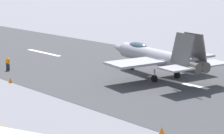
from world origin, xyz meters
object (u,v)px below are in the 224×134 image
Objects in this scene: fighter_jet at (157,56)px; marker_cone_near at (162,130)px; crew_person at (8,63)px; marker_cone_mid at (10,80)px.

fighter_jet reaches higher than marker_cone_near.
crew_person is 6.50m from marker_cone_mid.
marker_cone_near is (-26.81, 3.01, -0.58)m from crew_person.
marker_cone_near is at bearing 173.59° from crew_person.
marker_cone_near is 21.08m from marker_cone_mid.
fighter_jet is 30.69× the size of marker_cone_mid.
marker_cone_near is 1.00× the size of marker_cone_mid.
crew_person is 3.12× the size of marker_cone_near.
fighter_jet is at bearing -144.96° from crew_person.
marker_cone_mid is (8.96, 13.31, -2.10)m from fighter_jet.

